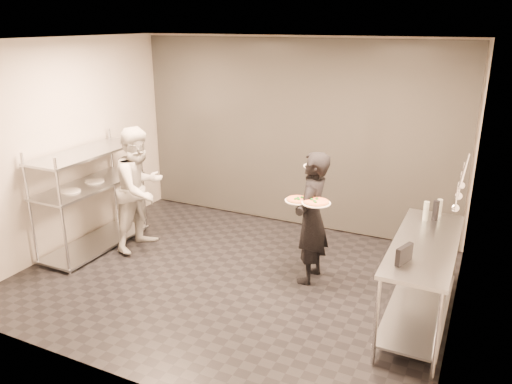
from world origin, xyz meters
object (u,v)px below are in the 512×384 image
at_px(salad_plate, 315,165).
at_px(bottle_clear, 439,208).
at_px(prep_counter, 422,269).
at_px(pizza_plate_far, 316,202).
at_px(chef, 140,189).
at_px(pizza_plate_near, 298,200).
at_px(waiter, 312,218).
at_px(bottle_dark, 436,211).
at_px(bottle_green, 426,211).
at_px(pass_rack, 91,194).
at_px(pos_monitor, 404,254).

xyz_separation_m(salad_plate, bottle_clear, (1.43, 0.13, -0.36)).
height_order(prep_counter, pizza_plate_far, pizza_plate_far).
relative_size(prep_counter, bottle_clear, 9.19).
height_order(chef, pizza_plate_near, chef).
bearing_deg(salad_plate, waiter, -74.17).
xyz_separation_m(prep_counter, bottle_clear, (0.03, 0.79, 0.39)).
bearing_deg(prep_counter, pizza_plate_far, 171.42).
distance_m(pizza_plate_far, salad_plate, 0.58).
relative_size(chef, pizza_plate_near, 5.66).
bearing_deg(salad_plate, pizza_plate_far, -67.90).
bearing_deg(prep_counter, waiter, 163.17).
height_order(waiter, bottle_dark, waiter).
relative_size(prep_counter, pizza_plate_near, 6.02).
bearing_deg(bottle_dark, bottle_green, -159.46).
bearing_deg(bottle_dark, pizza_plate_far, -159.78).
bearing_deg(bottle_green, prep_counter, -81.76).
height_order(pass_rack, chef, chef).
height_order(chef, pizza_plate_far, chef).
relative_size(waiter, bottle_clear, 8.16).
height_order(chef, salad_plate, chef).
distance_m(pizza_plate_far, pos_monitor, 1.31).
distance_m(waiter, pizza_plate_far, 0.38).
bearing_deg(pizza_plate_far, pass_rack, -176.62).
bearing_deg(pizza_plate_far, prep_counter, -8.58).
height_order(bottle_clear, bottle_dark, bottle_dark).
bearing_deg(chef, waiter, -83.15).
relative_size(prep_counter, chef, 1.06).
xyz_separation_m(salad_plate, bottle_green, (1.31, -0.06, -0.35)).
xyz_separation_m(pos_monitor, bottle_dark, (0.13, 1.18, 0.03)).
relative_size(prep_counter, pizza_plate_far, 5.53).
bearing_deg(pos_monitor, pizza_plate_far, 165.93).
xyz_separation_m(pizza_plate_far, pos_monitor, (1.09, -0.73, -0.09)).
bearing_deg(pizza_plate_far, salad_plate, 112.10).
relative_size(salad_plate, pos_monitor, 1.15).
relative_size(chef, bottle_green, 7.87).
bearing_deg(pos_monitor, salad_plate, 156.60).
xyz_separation_m(chef, pizza_plate_near, (2.29, -0.06, 0.22)).
bearing_deg(waiter, bottle_green, 99.53).
distance_m(prep_counter, bottle_clear, 0.88).
bearing_deg(salad_plate, bottle_green, -2.56).
distance_m(chef, pos_monitor, 3.71).
xyz_separation_m(pizza_plate_far, bottle_clear, (1.24, 0.60, -0.07)).
height_order(waiter, chef, chef).
height_order(bottle_green, bottle_dark, bottle_dark).
distance_m(prep_counter, salad_plate, 1.71).
distance_m(pass_rack, pizza_plate_far, 3.15).
bearing_deg(bottle_green, pass_rack, -172.00).
distance_m(pass_rack, waiter, 3.03).
height_order(pizza_plate_near, pizza_plate_far, pizza_plate_far).
distance_m(bottle_green, bottle_dark, 0.10).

